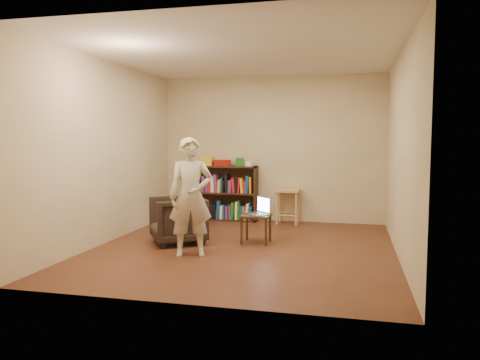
% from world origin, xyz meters
% --- Properties ---
extents(floor, '(4.50, 4.50, 0.00)m').
position_xyz_m(floor, '(0.00, 0.00, 0.00)').
color(floor, '#4E2319').
rests_on(floor, ground).
extents(ceiling, '(4.50, 4.50, 0.00)m').
position_xyz_m(ceiling, '(0.00, 0.00, 2.60)').
color(ceiling, silver).
rests_on(ceiling, wall_back).
extents(wall_back, '(4.00, 0.00, 4.00)m').
position_xyz_m(wall_back, '(0.00, 2.25, 1.30)').
color(wall_back, beige).
rests_on(wall_back, floor).
extents(wall_left, '(0.00, 4.50, 4.50)m').
position_xyz_m(wall_left, '(-2.00, 0.00, 1.30)').
color(wall_left, beige).
rests_on(wall_left, floor).
extents(wall_right, '(0.00, 4.50, 4.50)m').
position_xyz_m(wall_right, '(2.00, 0.00, 1.30)').
color(wall_right, beige).
rests_on(wall_right, floor).
extents(bookshelf, '(1.20, 0.30, 1.00)m').
position_xyz_m(bookshelf, '(-0.84, 2.09, 0.44)').
color(bookshelf, black).
rests_on(bookshelf, floor).
extents(box_yellow, '(0.21, 0.16, 0.16)m').
position_xyz_m(box_yellow, '(-1.15, 2.05, 1.08)').
color(box_yellow, yellow).
rests_on(box_yellow, bookshelf).
extents(red_cloth, '(0.35, 0.29, 0.10)m').
position_xyz_m(red_cloth, '(-0.88, 2.09, 1.05)').
color(red_cloth, maroon).
rests_on(red_cloth, bookshelf).
extents(box_green, '(0.17, 0.17, 0.15)m').
position_xyz_m(box_green, '(-0.55, 2.07, 1.07)').
color(box_green, '#1E6D1D').
rests_on(box_green, bookshelf).
extents(box_white, '(0.13, 0.13, 0.08)m').
position_xyz_m(box_white, '(-0.37, 2.05, 1.04)').
color(box_white, white).
rests_on(box_white, bookshelf).
extents(stool, '(0.42, 0.42, 0.61)m').
position_xyz_m(stool, '(0.33, 2.00, 0.49)').
color(stool, tan).
rests_on(stool, floor).
extents(armchair, '(1.00, 1.00, 0.67)m').
position_xyz_m(armchair, '(-0.99, 0.09, 0.33)').
color(armchair, black).
rests_on(armchair, floor).
extents(side_table, '(0.40, 0.40, 0.41)m').
position_xyz_m(side_table, '(0.10, 0.35, 0.34)').
color(side_table, '#322010').
rests_on(side_table, floor).
extents(laptop, '(0.41, 0.41, 0.25)m').
position_xyz_m(laptop, '(0.14, 0.38, 0.47)').
color(laptop, '#A8A9AD').
rests_on(laptop, side_table).
extents(person, '(0.64, 0.53, 1.51)m').
position_xyz_m(person, '(-0.57, -0.53, 0.75)').
color(person, beige).
rests_on(person, floor).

